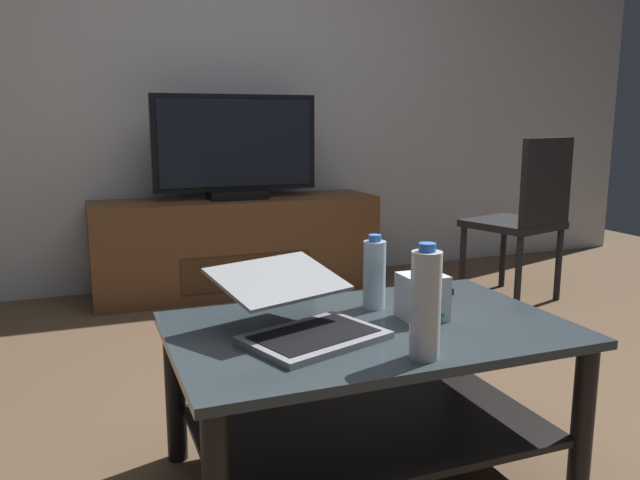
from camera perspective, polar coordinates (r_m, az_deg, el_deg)
ground_plane at (r=2.13m, az=4.03°, el=-17.73°), size 7.68×7.68×0.00m
back_wall at (r=4.04m, az=-9.94°, el=16.05°), size 6.40×0.12×2.80m
coffee_table at (r=1.82m, az=4.46°, el=-11.96°), size 1.10×0.69×0.46m
media_cabinet at (r=3.80m, az=-7.48°, el=-0.48°), size 1.67×0.46×0.56m
television at (r=3.71m, az=-7.62°, el=8.14°), size 0.96×0.20×0.60m
dining_chair at (r=3.69m, az=18.19°, el=2.38°), size 0.55×0.55×0.93m
laptop at (r=1.67m, az=-1.86°, el=-6.64°), size 0.45×0.48×0.17m
router_box at (r=1.83m, az=9.26°, el=-5.09°), size 0.12×0.12×0.13m
water_bottle_near at (r=1.90m, az=4.95°, el=-3.06°), size 0.07×0.07×0.23m
water_bottle_far at (r=1.51m, az=9.54°, el=-5.76°), size 0.07×0.07×0.28m
cell_phone at (r=2.03m, az=10.52°, el=-5.32°), size 0.14×0.15×0.01m
tv_remote at (r=2.17m, az=10.75°, el=-4.11°), size 0.08×0.17×0.02m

